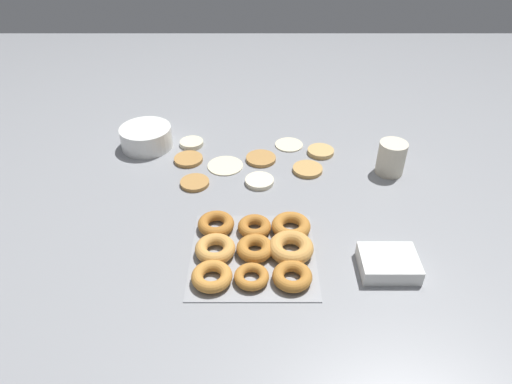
% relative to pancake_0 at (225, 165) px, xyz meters
% --- Properties ---
extents(ground_plane, '(3.00, 3.00, 0.00)m').
position_rel_pancake_0_xyz_m(ground_plane, '(0.11, -0.10, -0.00)').
color(ground_plane, gray).
extents(pancake_0, '(0.12, 0.12, 0.01)m').
position_rel_pancake_0_xyz_m(pancake_0, '(0.00, 0.00, 0.00)').
color(pancake_0, beige).
rests_on(pancake_0, ground_plane).
extents(pancake_1, '(0.10, 0.10, 0.01)m').
position_rel_pancake_0_xyz_m(pancake_1, '(0.12, 0.04, 0.00)').
color(pancake_1, '#B27F42').
rests_on(pancake_1, ground_plane).
extents(pancake_2, '(0.10, 0.10, 0.01)m').
position_rel_pancake_0_xyz_m(pancake_2, '(0.27, -0.03, 0.00)').
color(pancake_2, tan).
rests_on(pancake_2, ground_plane).
extents(pancake_3, '(0.10, 0.10, 0.01)m').
position_rel_pancake_0_xyz_m(pancake_3, '(-0.13, 0.03, 0.00)').
color(pancake_3, '#B27F42').
rests_on(pancake_3, ground_plane).
extents(pancake_4, '(0.09, 0.09, 0.02)m').
position_rel_pancake_0_xyz_m(pancake_4, '(0.32, 0.08, 0.00)').
color(pancake_4, tan).
rests_on(pancake_4, ground_plane).
extents(pancake_5, '(0.08, 0.08, 0.02)m').
position_rel_pancake_0_xyz_m(pancake_5, '(-0.13, 0.14, 0.00)').
color(pancake_5, beige).
rests_on(pancake_5, ground_plane).
extents(pancake_6, '(0.09, 0.09, 0.01)m').
position_rel_pancake_0_xyz_m(pancake_6, '(-0.09, -0.10, 0.00)').
color(pancake_6, '#B27F42').
rests_on(pancake_6, ground_plane).
extents(pancake_7, '(0.09, 0.09, 0.01)m').
position_rel_pancake_0_xyz_m(pancake_7, '(0.11, -0.10, 0.00)').
color(pancake_7, beige).
rests_on(pancake_7, ground_plane).
extents(pancake_8, '(0.10, 0.10, 0.01)m').
position_rel_pancake_0_xyz_m(pancake_8, '(0.22, 0.14, 0.00)').
color(pancake_8, beige).
rests_on(pancake_8, ground_plane).
extents(donut_tray, '(0.32, 0.31, 0.04)m').
position_rel_pancake_0_xyz_m(donut_tray, '(0.10, -0.41, 0.01)').
color(donut_tray, '#93969B').
rests_on(donut_tray, ground_plane).
extents(batter_bowl, '(0.18, 0.18, 0.07)m').
position_rel_pancake_0_xyz_m(batter_bowl, '(-0.28, 0.13, 0.03)').
color(batter_bowl, white).
rests_on(batter_bowl, ground_plane).
extents(container_stack, '(0.14, 0.11, 0.04)m').
position_rel_pancake_0_xyz_m(container_stack, '(0.43, -0.47, 0.02)').
color(container_stack, white).
rests_on(container_stack, ground_plane).
extents(paper_cup, '(0.09, 0.09, 0.11)m').
position_rel_pancake_0_xyz_m(paper_cup, '(0.53, -0.03, 0.05)').
color(paper_cup, beige).
rests_on(paper_cup, ground_plane).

